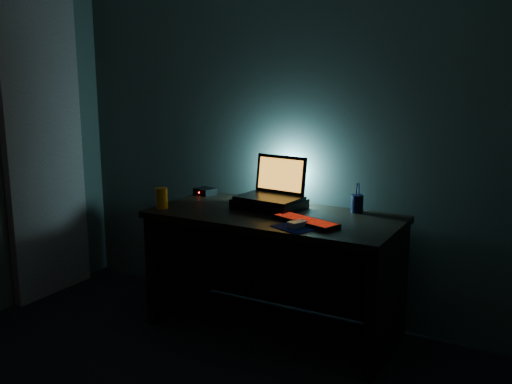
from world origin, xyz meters
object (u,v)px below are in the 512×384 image
Objects in this scene: router at (205,191)px; mouse at (297,224)px; keyboard at (305,221)px; pen_cup at (357,204)px; juice_glass at (162,198)px; laptop at (274,188)px.

mouse is at bearing -12.14° from router.
keyboard is 4.01× the size of pen_cup.
keyboard is 3.31× the size of juice_glass.
pen_cup is at bearing 85.91° from keyboard.
juice_glass is at bearing -75.66° from router.
pen_cup reaches higher than router.
laptop reaches higher than mouse.
pen_cup is at bearing 16.13° from router.
keyboard is at bearing -6.76° from router.
laptop is 0.61m from router.
mouse is at bearing -0.14° from juice_glass.
laptop is 2.58× the size of router.
juice_glass is 0.82× the size of router.
pen_cup reaches higher than mouse.
laptop is 0.44m from keyboard.
laptop reaches higher than pen_cup.
pen_cup is 0.82× the size of juice_glass.
juice_glass reaches higher than mouse.
laptop is 3.81× the size of pen_cup.
keyboard is 0.43m from pen_cup.
juice_glass reaches higher than keyboard.
mouse is 1.03m from router.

